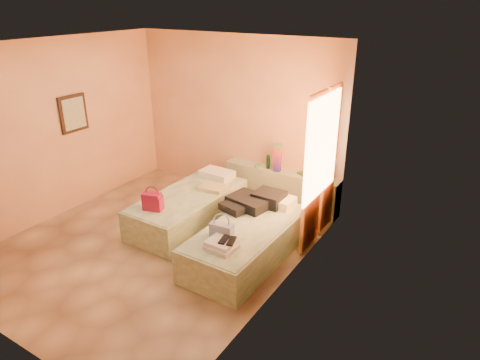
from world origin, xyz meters
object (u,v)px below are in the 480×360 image
object	(u,v)px
water_bottle	(268,162)
bed_left	(189,208)
flower_vase	(327,172)
towel_stack	(221,245)
magenta_handbag	(153,201)
headboard_ledge	(280,188)
bed_right	(248,242)
green_book	(303,174)
blue_handbag	(222,231)

from	to	relation	value
water_bottle	bed_left	bearing A→B (deg)	-119.20
flower_vase	towel_stack	world-z (taller)	flower_vase
bed_left	magenta_handbag	bearing A→B (deg)	-97.67
water_bottle	towel_stack	world-z (taller)	water_bottle
headboard_ledge	magenta_handbag	xyz separation A→B (m)	(-1.05, -2.00, 0.31)
bed_left	towel_stack	distance (m)	1.71
bed_right	green_book	world-z (taller)	green_book
water_bottle	green_book	bearing A→B (deg)	6.30
headboard_ledge	towel_stack	bearing A→B (deg)	-80.82
bed_left	water_bottle	world-z (taller)	water_bottle
green_book	towel_stack	size ratio (longest dim) A/B	0.48
magenta_handbag	flower_vase	bearing A→B (deg)	30.61
water_bottle	towel_stack	xyz separation A→B (m)	(0.61, -2.31, -0.22)
headboard_ledge	flower_vase	xyz separation A→B (m)	(0.81, -0.00, 0.47)
bed_right	towel_stack	xyz separation A→B (m)	(0.02, -0.65, 0.30)
bed_left	blue_handbag	distance (m)	1.46
bed_right	water_bottle	bearing A→B (deg)	110.43
headboard_ledge	magenta_handbag	distance (m)	2.28
bed_left	headboard_ledge	bearing A→B (deg)	54.91
flower_vase	bed_left	bearing A→B (deg)	-143.04
blue_handbag	bed_left	bearing A→B (deg)	139.28
magenta_handbag	towel_stack	xyz separation A→B (m)	(1.43, -0.35, -0.08)
bed_right	flower_vase	xyz separation A→B (m)	(0.44, 1.70, 0.54)
blue_handbag	water_bottle	bearing A→B (deg)	95.69
magenta_handbag	towel_stack	bearing A→B (deg)	-30.26
green_book	towel_stack	distance (m)	2.38
green_book	bed_right	bearing A→B (deg)	-65.86
bed_right	green_book	distance (m)	1.78
bed_left	bed_right	bearing A→B (deg)	-15.19
bed_right	flower_vase	size ratio (longest dim) A/B	7.07
headboard_ledge	green_book	distance (m)	0.51
water_bottle	green_book	distance (m)	0.62
bed_left	flower_vase	world-z (taller)	flower_vase
water_bottle	magenta_handbag	world-z (taller)	water_bottle
magenta_handbag	green_book	bearing A→B (deg)	38.35
green_book	water_bottle	bearing A→B (deg)	-149.06
headboard_ledge	water_bottle	size ratio (longest dim) A/B	8.79
headboard_ledge	blue_handbag	size ratio (longest dim) A/B	6.75
green_book	flower_vase	size ratio (longest dim) A/B	0.59
water_bottle	magenta_handbag	bearing A→B (deg)	-112.66
flower_vase	magenta_handbag	distance (m)	2.73
flower_vase	magenta_handbag	world-z (taller)	flower_vase
blue_handbag	magenta_handbag	bearing A→B (deg)	167.78
magenta_handbag	bed_right	bearing A→B (deg)	-4.55
bed_right	green_book	xyz separation A→B (m)	(0.01, 1.73, 0.41)
headboard_ledge	bed_right	bearing A→B (deg)	-77.93
water_bottle	magenta_handbag	distance (m)	2.13
bed_left	flower_vase	distance (m)	2.27
bed_right	towel_stack	bearing A→B (deg)	-87.91
bed_right	towel_stack	world-z (taller)	towel_stack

